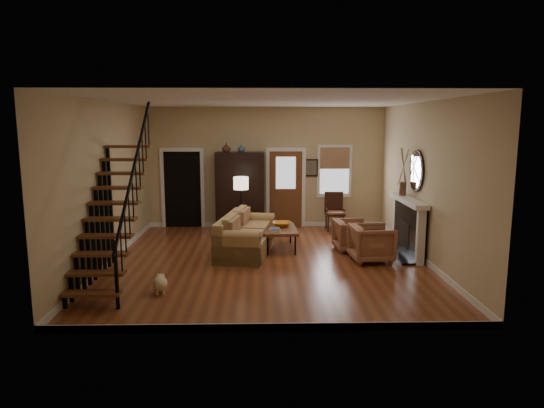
{
  "coord_description": "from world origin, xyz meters",
  "views": [
    {
      "loc": [
        -0.13,
        -9.83,
        2.85
      ],
      "look_at": [
        0.1,
        0.4,
        1.15
      ],
      "focal_mm": 32.0,
      "sensor_mm": 36.0,
      "label": 1
    }
  ],
  "objects_px": {
    "armchair_right": "(352,235)",
    "floor_lamp": "(241,209)",
    "armoire": "(240,191)",
    "sofa": "(246,235)",
    "side_chair": "(335,212)",
    "armchair_left": "(372,243)",
    "coffee_table": "(280,238)"
  },
  "relations": [
    {
      "from": "armoire",
      "to": "floor_lamp",
      "type": "height_order",
      "value": "armoire"
    },
    {
      "from": "armchair_left",
      "to": "sofa",
      "type": "bearing_deg",
      "value": 70.87
    },
    {
      "from": "coffee_table",
      "to": "floor_lamp",
      "type": "height_order",
      "value": "floor_lamp"
    },
    {
      "from": "armchair_left",
      "to": "armoire",
      "type": "bearing_deg",
      "value": 37.56
    },
    {
      "from": "armchair_left",
      "to": "armchair_right",
      "type": "distance_m",
      "value": 0.91
    },
    {
      "from": "armchair_left",
      "to": "armchair_right",
      "type": "xyz_separation_m",
      "value": [
        -0.24,
        0.88,
        -0.03
      ]
    },
    {
      "from": "armoire",
      "to": "side_chair",
      "type": "relative_size",
      "value": 2.06
    },
    {
      "from": "sofa",
      "to": "side_chair",
      "type": "bearing_deg",
      "value": 54.53
    },
    {
      "from": "armchair_right",
      "to": "side_chair",
      "type": "xyz_separation_m",
      "value": [
        -0.08,
        2.12,
        0.16
      ]
    },
    {
      "from": "coffee_table",
      "to": "floor_lamp",
      "type": "distance_m",
      "value": 1.32
    },
    {
      "from": "armchair_left",
      "to": "side_chair",
      "type": "bearing_deg",
      "value": 1.79
    },
    {
      "from": "armoire",
      "to": "sofa",
      "type": "xyz_separation_m",
      "value": [
        0.23,
        -2.5,
        -0.63
      ]
    },
    {
      "from": "armchair_left",
      "to": "floor_lamp",
      "type": "bearing_deg",
      "value": 52.28
    },
    {
      "from": "sofa",
      "to": "armoire",
      "type": "bearing_deg",
      "value": 105.01
    },
    {
      "from": "armoire",
      "to": "armchair_right",
      "type": "relative_size",
      "value": 2.71
    },
    {
      "from": "coffee_table",
      "to": "side_chair",
      "type": "bearing_deg",
      "value": 51.23
    },
    {
      "from": "armoire",
      "to": "sofa",
      "type": "bearing_deg",
      "value": -84.67
    },
    {
      "from": "floor_lamp",
      "to": "side_chair",
      "type": "height_order",
      "value": "floor_lamp"
    },
    {
      "from": "armoire",
      "to": "coffee_table",
      "type": "bearing_deg",
      "value": -65.14
    },
    {
      "from": "sofa",
      "to": "side_chair",
      "type": "height_order",
      "value": "side_chair"
    },
    {
      "from": "armchair_right",
      "to": "side_chair",
      "type": "bearing_deg",
      "value": -3.36
    },
    {
      "from": "coffee_table",
      "to": "side_chair",
      "type": "height_order",
      "value": "side_chair"
    },
    {
      "from": "armchair_right",
      "to": "floor_lamp",
      "type": "distance_m",
      "value": 2.76
    },
    {
      "from": "sofa",
      "to": "coffee_table",
      "type": "height_order",
      "value": "sofa"
    },
    {
      "from": "armchair_left",
      "to": "side_chair",
      "type": "height_order",
      "value": "side_chair"
    },
    {
      "from": "armoire",
      "to": "armchair_left",
      "type": "height_order",
      "value": "armoire"
    },
    {
      "from": "sofa",
      "to": "floor_lamp",
      "type": "distance_m",
      "value": 1.21
    },
    {
      "from": "armchair_right",
      "to": "floor_lamp",
      "type": "relative_size",
      "value": 0.49
    },
    {
      "from": "armoire",
      "to": "side_chair",
      "type": "xyz_separation_m",
      "value": [
        2.55,
        -0.2,
        -0.54
      ]
    },
    {
      "from": "floor_lamp",
      "to": "armchair_right",
      "type": "bearing_deg",
      "value": -20.6
    },
    {
      "from": "sofa",
      "to": "armchair_left",
      "type": "relative_size",
      "value": 2.66
    },
    {
      "from": "armchair_left",
      "to": "floor_lamp",
      "type": "height_order",
      "value": "floor_lamp"
    }
  ]
}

